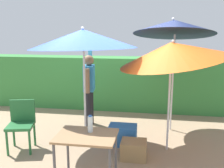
% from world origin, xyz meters
% --- Properties ---
extents(ground_plane, '(24.00, 24.00, 0.00)m').
position_xyz_m(ground_plane, '(0.00, 0.00, 0.00)').
color(ground_plane, '#9E8466').
extents(hedge_row, '(8.00, 0.70, 1.41)m').
position_xyz_m(hedge_row, '(0.00, 2.30, 0.71)').
color(hedge_row, '#38843D').
rests_on(hedge_row, ground_plane).
extents(umbrella_rainbow, '(1.89, 1.89, 2.20)m').
position_xyz_m(umbrella_rainbow, '(-0.43, -0.17, 1.98)').
color(umbrella_rainbow, silver).
rests_on(umbrella_rainbow, ground_plane).
extents(umbrella_orange, '(1.86, 1.83, 2.13)m').
position_xyz_m(umbrella_orange, '(1.08, -0.12, 1.77)').
color(umbrella_orange, silver).
rests_on(umbrella_orange, ground_plane).
extents(umbrella_yellow, '(1.65, 1.67, 2.47)m').
position_xyz_m(umbrella_yellow, '(1.17, 0.90, 2.18)').
color(umbrella_yellow, silver).
rests_on(umbrella_yellow, ground_plane).
extents(person_vendor, '(0.26, 0.56, 1.88)m').
position_xyz_m(person_vendor, '(-0.60, 0.85, 0.93)').
color(person_vendor, black).
rests_on(person_vendor, ground_plane).
extents(chair_plastic, '(0.53, 0.53, 0.89)m').
position_xyz_m(chair_plastic, '(-1.53, -0.47, 0.51)').
color(chair_plastic, '#236633').
rests_on(chair_plastic, ground_plane).
extents(cooler_box, '(0.52, 0.35, 0.37)m').
position_xyz_m(cooler_box, '(0.25, 0.00, 0.19)').
color(cooler_box, '#2D6BB7').
rests_on(cooler_box, ground_plane).
extents(crate_cardboard, '(0.43, 0.36, 0.30)m').
position_xyz_m(crate_cardboard, '(0.50, -0.51, 0.15)').
color(crate_cardboard, '#9E7A4C').
rests_on(crate_cardboard, ground_plane).
extents(folding_table, '(0.80, 0.60, 0.76)m').
position_xyz_m(folding_table, '(-0.07, -1.41, 0.67)').
color(folding_table, '#4C4C51').
rests_on(folding_table, ground_plane).
extents(bottle_water, '(0.07, 0.07, 0.24)m').
position_xyz_m(bottle_water, '(-0.04, -1.30, 0.87)').
color(bottle_water, silver).
rests_on(bottle_water, folding_table).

